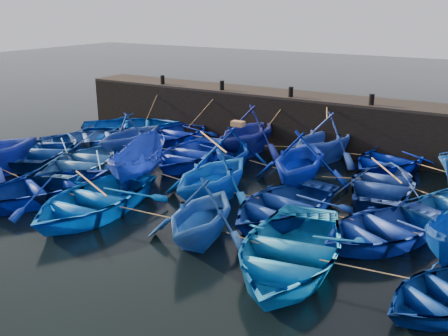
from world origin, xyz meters
The scene contains 32 objects.
ground centered at (0.00, 0.00, 0.00)m, with size 120.00×120.00×0.00m, color black.
quay_wall centered at (0.00, 10.50, 1.25)m, with size 26.00×2.50×2.50m, color black.
quay_top centered at (0.00, 10.50, 2.56)m, with size 26.00×2.50×0.12m, color black.
bollard_0 centered at (-8.00, 9.60, 2.87)m, with size 0.24×0.24×0.50m, color black.
bollard_1 centered at (-4.00, 9.60, 2.87)m, with size 0.24×0.24×0.50m, color black.
bollard_2 centered at (0.00, 9.60, 2.87)m, with size 0.24×0.24×0.50m, color black.
bollard_3 centered at (4.00, 9.60, 2.87)m, with size 0.24×0.24×0.50m, color black.
boat_0 centered at (-8.60, 7.46, 0.56)m, with size 3.85×5.38×1.12m, color #003595.
boat_1 centered at (-5.54, 7.30, 0.51)m, with size 3.53×4.93×1.02m, color #091E9B.
boat_2 centered at (-1.23, 7.50, 1.20)m, with size 3.95×4.58×2.41m, color navy.
boat_3 centered at (2.38, 8.30, 1.16)m, with size 3.80×4.41×2.32m, color #2544A8.
boat_4 centered at (5.31, 8.49, 0.52)m, with size 3.59×5.02×1.04m, color #001696.
boat_6 centered at (-8.48, 4.35, 0.53)m, with size 3.63×5.07×1.05m, color #274DA1.
boat_7 centered at (-6.01, 4.49, 1.06)m, with size 3.46×4.02×2.11m, color navy.
boat_8 centered at (-2.71, 4.64, 0.53)m, with size 3.66×5.12×1.06m, color #132FBF.
boat_9 centered at (-0.73, 5.07, 1.00)m, with size 3.28×3.80×2.00m, color navy.
boat_10 centered at (2.72, 4.64, 1.18)m, with size 3.86×4.48×2.36m, color #0824B2.
boat_11 centered at (5.91, 5.22, 0.52)m, with size 3.60×5.03×1.04m, color navy.
boat_13 centered at (-8.80, 1.85, 0.53)m, with size 3.69×5.16×1.07m, color navy.
boat_14 centered at (-5.91, 1.27, 0.53)m, with size 3.67×5.13×1.06m, color #255999.
boat_15 centered at (-3.23, 1.69, 0.83)m, with size 1.62×4.30×1.66m, color navy.
boat_16 centered at (0.64, 1.36, 1.15)m, with size 3.78×4.39×2.31m, color blue.
boat_17 centered at (3.47, 1.32, 0.53)m, with size 3.67×5.13×1.06m, color navy.
boat_18 centered at (6.86, 1.24, 0.50)m, with size 3.45×4.83×1.00m, color #16359A.
boat_21 centered at (-4.85, -1.71, 0.53)m, with size 3.67×5.14×1.07m, color navy.
boat_22 centered at (-2.34, -1.79, 0.57)m, with size 3.94×5.51×1.14m, color blue.
boat_23 centered at (2.09, -1.61, 1.01)m, with size 3.30×3.83×2.01m, color #1C4FA2.
boat_24 centered at (5.07, -1.77, 0.60)m, with size 4.12×5.76×1.19m, color blue.
boat_25 centered at (9.12, -1.51, 0.43)m, with size 2.93×4.10×0.85m, color navy.
wooden_crate centered at (-0.43, 5.07, 2.11)m, with size 0.55×0.35×0.22m, color #946840.
mooring_ropes centered at (0.26, 4.97, 0.88)m, with size 17.52×11.51×2.10m.
loose_oars centered at (1.65, 3.27, 1.73)m, with size 10.51×12.17×1.34m.
Camera 1 is at (9.91, -13.18, 7.01)m, focal length 40.00 mm.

